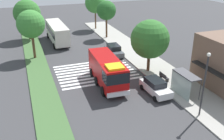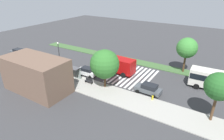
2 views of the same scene
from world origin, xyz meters
name	(u,v)px [view 1 (image 1 of 2)]	position (x,y,z in m)	size (l,w,h in m)	color
ground_plane	(99,77)	(0.00, 0.00, 0.00)	(120.00, 120.00, 0.00)	#38383A
sidewalk	(155,68)	(0.00, 8.31, 0.07)	(60.00, 5.00, 0.14)	#9E9B93
median_strip	(42,85)	(0.00, -7.31, 0.07)	(60.00, 3.00, 0.14)	#3D6033
crosswalk	(96,72)	(-1.59, 0.00, 0.01)	(7.65, 10.46, 0.01)	silver
fire_truck	(108,70)	(2.66, 0.26, 1.97)	(8.65, 3.14, 3.58)	#A50C0C
parked_car_west	(114,50)	(-6.78, 4.62, 0.89)	(4.55, 2.25, 1.75)	#474C51
parked_car_mid	(155,87)	(6.57, 4.61, 0.88)	(4.48, 2.21, 1.72)	silver
transit_bus	(57,32)	(-17.02, -2.62, 2.05)	(10.21, 3.05, 3.44)	silver
bus_stop_shelter	(183,80)	(7.99, 7.24, 1.89)	(3.50, 1.40, 2.46)	#4C4C51
bench_near_shelter	(164,76)	(3.99, 7.24, 0.59)	(1.60, 0.50, 0.90)	black
street_lamp	(205,80)	(12.10, 6.41, 3.92)	(0.36, 0.36, 6.43)	#2D2D30
sidewalk_tree_far_west	(95,3)	(-24.07, 6.81, 5.63)	(4.29, 4.29, 7.65)	#513823
sidewalk_tree_west	(106,11)	(-16.72, 6.81, 5.30)	(3.65, 3.65, 7.02)	#513823
sidewalk_tree_center	(150,39)	(0.65, 6.81, 4.54)	(5.10, 5.10, 6.96)	#47301E
median_tree_far_west	(27,13)	(-20.70, -7.31, 5.00)	(4.96, 4.96, 7.35)	#47301E
median_tree_west	(31,24)	(-9.85, -7.31, 5.36)	(4.14, 4.14, 7.32)	#513823
fire_hydrant	(121,49)	(-8.18, 6.31, 0.49)	(0.28, 0.28, 0.70)	gold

